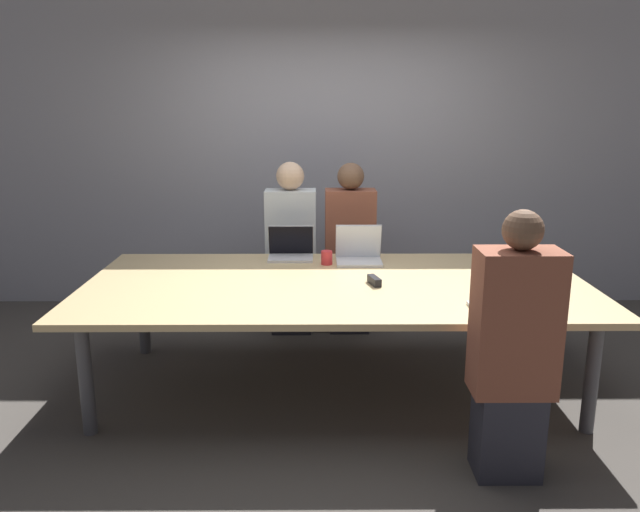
{
  "coord_description": "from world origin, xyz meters",
  "views": [
    {
      "loc": [
        -0.13,
        -3.84,
        1.85
      ],
      "look_at": [
        -0.11,
        0.1,
        0.87
      ],
      "focal_mm": 35.0,
      "sensor_mm": 36.0,
      "label": 1
    }
  ],
  "objects_px": {
    "person_near_right": "(513,352)",
    "bottle_near_right": "(534,284)",
    "laptop_far_center": "(359,251)",
    "cup_far_center": "(327,258)",
    "laptop_near_right": "(502,301)",
    "person_far_center": "(350,251)",
    "person_far_midleft": "(291,251)",
    "laptop_far_midleft": "(291,249)",
    "stapler": "(374,281)"
  },
  "relations": [
    {
      "from": "laptop_far_center",
      "to": "person_far_center",
      "type": "distance_m",
      "value": 0.55
    },
    {
      "from": "laptop_far_midleft",
      "to": "laptop_far_center",
      "type": "distance_m",
      "value": 0.51
    },
    {
      "from": "laptop_near_right",
      "to": "stapler",
      "type": "distance_m",
      "value": 0.85
    },
    {
      "from": "person_far_center",
      "to": "laptop_far_midleft",
      "type": "bearing_deg",
      "value": -137.15
    },
    {
      "from": "person_far_midleft",
      "to": "stapler",
      "type": "relative_size",
      "value": 8.92
    },
    {
      "from": "person_far_midleft",
      "to": "laptop_far_center",
      "type": "height_order",
      "value": "person_far_midleft"
    },
    {
      "from": "laptop_near_right",
      "to": "laptop_far_midleft",
      "type": "relative_size",
      "value": 0.97
    },
    {
      "from": "person_near_right",
      "to": "person_far_center",
      "type": "relative_size",
      "value": 0.99
    },
    {
      "from": "person_near_right",
      "to": "laptop_far_midleft",
      "type": "bearing_deg",
      "value": -55.0
    },
    {
      "from": "person_far_midleft",
      "to": "cup_far_center",
      "type": "height_order",
      "value": "person_far_midleft"
    },
    {
      "from": "person_near_right",
      "to": "person_far_midleft",
      "type": "xyz_separation_m",
      "value": [
        -1.17,
        2.05,
        0.02
      ]
    },
    {
      "from": "person_near_right",
      "to": "bottle_near_right",
      "type": "xyz_separation_m",
      "value": [
        0.29,
        0.6,
        0.17
      ]
    },
    {
      "from": "person_far_midleft",
      "to": "person_far_center",
      "type": "xyz_separation_m",
      "value": [
        0.48,
        0.02,
        -0.01
      ]
    },
    {
      "from": "person_far_midleft",
      "to": "laptop_far_center",
      "type": "xyz_separation_m",
      "value": [
        0.51,
        -0.52,
        0.12
      ]
    },
    {
      "from": "laptop_far_midleft",
      "to": "person_near_right",
      "type": "bearing_deg",
      "value": -55.0
    },
    {
      "from": "person_far_center",
      "to": "laptop_near_right",
      "type": "bearing_deg",
      "value": -65.85
    },
    {
      "from": "bottle_near_right",
      "to": "stapler",
      "type": "distance_m",
      "value": 0.96
    },
    {
      "from": "laptop_far_midleft",
      "to": "person_far_midleft",
      "type": "distance_m",
      "value": 0.43
    },
    {
      "from": "laptop_near_right",
      "to": "cup_far_center",
      "type": "relative_size",
      "value": 3.32
    },
    {
      "from": "person_near_right",
      "to": "person_far_midleft",
      "type": "distance_m",
      "value": 2.36
    },
    {
      "from": "cup_far_center",
      "to": "person_far_midleft",
      "type": "bearing_deg",
      "value": 115.05
    },
    {
      "from": "bottle_near_right",
      "to": "cup_far_center",
      "type": "relative_size",
      "value": 2.53
    },
    {
      "from": "bottle_near_right",
      "to": "cup_far_center",
      "type": "bearing_deg",
      "value": 143.95
    },
    {
      "from": "laptop_far_midleft",
      "to": "person_far_center",
      "type": "distance_m",
      "value": 0.64
    },
    {
      "from": "laptop_far_midleft",
      "to": "person_far_midleft",
      "type": "bearing_deg",
      "value": 92.14
    },
    {
      "from": "laptop_near_right",
      "to": "person_near_right",
      "type": "relative_size",
      "value": 0.24
    },
    {
      "from": "person_far_center",
      "to": "stapler",
      "type": "bearing_deg",
      "value": -85.13
    },
    {
      "from": "laptop_far_midleft",
      "to": "laptop_near_right",
      "type": "bearing_deg",
      "value": -45.71
    },
    {
      "from": "laptop_far_center",
      "to": "person_far_center",
      "type": "xyz_separation_m",
      "value": [
        -0.03,
        0.54,
        -0.13
      ]
    },
    {
      "from": "laptop_far_center",
      "to": "bottle_near_right",
      "type": "bearing_deg",
      "value": -44.55
    },
    {
      "from": "laptop_far_midleft",
      "to": "person_far_center",
      "type": "xyz_separation_m",
      "value": [
        0.46,
        0.43,
        -0.12
      ]
    },
    {
      "from": "laptop_far_center",
      "to": "cup_far_center",
      "type": "relative_size",
      "value": 3.4
    },
    {
      "from": "laptop_far_center",
      "to": "laptop_near_right",
      "type": "bearing_deg",
      "value": -57.74
    },
    {
      "from": "laptop_near_right",
      "to": "bottle_near_right",
      "type": "relative_size",
      "value": 1.31
    },
    {
      "from": "laptop_near_right",
      "to": "person_far_center",
      "type": "relative_size",
      "value": 0.23
    },
    {
      "from": "person_far_center",
      "to": "laptop_far_center",
      "type": "bearing_deg",
      "value": -86.33
    },
    {
      "from": "laptop_near_right",
      "to": "person_far_midleft",
      "type": "distance_m",
      "value": 2.06
    },
    {
      "from": "laptop_near_right",
      "to": "laptop_far_midleft",
      "type": "height_order",
      "value": "laptop_far_midleft"
    },
    {
      "from": "person_near_right",
      "to": "laptop_near_right",
      "type": "bearing_deg",
      "value": -97.91
    },
    {
      "from": "laptop_far_center",
      "to": "cup_far_center",
      "type": "xyz_separation_m",
      "value": [
        -0.23,
        -0.07,
        -0.03
      ]
    },
    {
      "from": "person_far_center",
      "to": "stapler",
      "type": "height_order",
      "value": "person_far_center"
    },
    {
      "from": "laptop_near_right",
      "to": "laptop_far_midleft",
      "type": "bearing_deg",
      "value": -45.71
    },
    {
      "from": "person_far_midleft",
      "to": "person_far_center",
      "type": "distance_m",
      "value": 0.48
    },
    {
      "from": "laptop_far_center",
      "to": "laptop_far_midleft",
      "type": "bearing_deg",
      "value": 167.55
    },
    {
      "from": "person_near_right",
      "to": "bottle_near_right",
      "type": "distance_m",
      "value": 0.69
    },
    {
      "from": "person_near_right",
      "to": "laptop_far_center",
      "type": "distance_m",
      "value": 1.67
    },
    {
      "from": "laptop_near_right",
      "to": "stapler",
      "type": "xyz_separation_m",
      "value": [
        -0.65,
        0.55,
        -0.04
      ]
    },
    {
      "from": "laptop_far_midleft",
      "to": "person_far_midleft",
      "type": "xyz_separation_m",
      "value": [
        -0.02,
        0.41,
        -0.11
      ]
    },
    {
      "from": "person_far_center",
      "to": "cup_far_center",
      "type": "distance_m",
      "value": 0.65
    },
    {
      "from": "person_near_right",
      "to": "bottle_near_right",
      "type": "relative_size",
      "value": 5.55
    }
  ]
}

